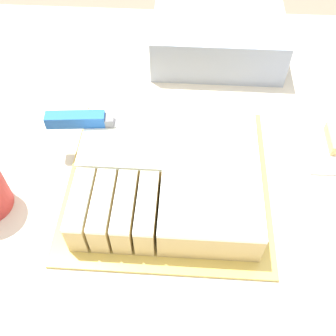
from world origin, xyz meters
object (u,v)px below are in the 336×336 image
at_px(knife, 99,120).
at_px(storage_box, 218,40).
at_px(cake_board, 168,181).
at_px(cake, 170,167).

relative_size(knife, storage_box, 1.18).
bearing_deg(cake_board, knife, 152.58).
bearing_deg(cake_board, storage_box, 76.20).
height_order(cake_board, knife, knife).
relative_size(cake_board, storage_box, 1.22).
bearing_deg(storage_box, cake_board, -103.80).
xyz_separation_m(cake_board, cake, (0.00, 0.00, 0.04)).
distance_m(cake_board, cake, 0.04).
bearing_deg(cake, cake_board, -134.71).
xyz_separation_m(cake_board, storage_box, (0.09, 0.35, 0.04)).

